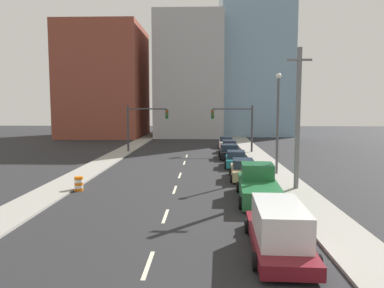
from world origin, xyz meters
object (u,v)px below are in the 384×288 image
Objects in this scene: sedan_tan at (243,170)px; sedan_red at (229,147)px; sedan_teal at (236,160)px; traffic_signal_right at (239,122)px; box_truck_maroon at (279,229)px; street_lamp at (278,116)px; sedan_white at (225,142)px; traffic_signal_left at (141,122)px; pickup_truck_green at (258,186)px; utility_pole_right_mid at (298,118)px; traffic_barrel at (79,184)px; sedan_black at (229,152)px.

sedan_tan is 1.07× the size of sedan_red.
traffic_signal_right is at bearing 86.20° from sedan_teal.
street_lamp is at bearing 81.68° from box_truck_maroon.
sedan_red is at bearing -85.33° from sedan_white.
traffic_signal_left is at bearing -174.82° from sedan_red.
traffic_signal_right reaches higher than sedan_tan.
sedan_teal is at bearing 94.58° from pickup_truck_green.
sedan_teal is at bearing 93.09° from sedan_tan.
box_truck_maroon is 1.30× the size of sedan_tan.
street_lamp is at bearing 92.81° from utility_pole_right_mid.
pickup_truck_green reaches higher than traffic_barrel.
utility_pole_right_mid is at bearing -79.72° from sedan_white.
street_lamp is 1.84× the size of sedan_red.
traffic_barrel is 0.20× the size of sedan_tan.
traffic_signal_right is at bearing 96.91° from street_lamp.
box_truck_maroon is 1.36× the size of sedan_white.
pickup_truck_green is (-0.90, -22.49, -2.89)m from traffic_signal_right.
box_truck_maroon is 14.48m from sedan_tan.
sedan_white is at bearing 92.73° from sedan_tan.
utility_pole_right_mid is 5.59m from pickup_truck_green.
traffic_signal_left is 1.24× the size of sedan_teal.
traffic_signal_left is 12.53m from sedan_white.
utility_pole_right_mid is 6.38m from sedan_tan.
sedan_tan is (-1.16, -16.16, -3.04)m from traffic_signal_right.
utility_pole_right_mid is 15.87m from sedan_black.
traffic_barrel is at bearing 173.84° from pickup_truck_green.
sedan_teal is at bearing -88.25° from sedan_red.
street_lamp is at bearing 74.89° from pickup_truck_green.
street_lamp is at bearing -46.73° from traffic_signal_left.
traffic_barrel is (-0.63, -20.62, -3.26)m from traffic_signal_left.
traffic_signal_right is 1.18× the size of sedan_tan.
sedan_red is at bearing 2.86° from traffic_signal_left.
sedan_black is at bearing 92.67° from box_truck_maroon.
street_lamp is 16.94m from box_truck_maroon.
traffic_signal_left is 32.53m from box_truck_maroon.
traffic_signal_left and traffic_signal_right have the same top height.
pickup_truck_green is (-2.65, -8.07, -3.92)m from street_lamp.
traffic_signal_right is 30.79m from box_truck_maroon.
utility_pole_right_mid is 5.44m from street_lamp.
street_lamp is (13.58, -14.42, 1.03)m from traffic_signal_left.
sedan_teal is (10.61, -10.37, -3.06)m from traffic_signal_left.
utility_pole_right_mid is 10.85m from sedan_teal.
sedan_tan is at bearing -56.56° from traffic_signal_left.
sedan_teal is at bearing 92.09° from box_truck_maroon.
box_truck_maroon is at bearing -106.91° from utility_pole_right_mid.
box_truck_maroon is at bearing -89.51° from pickup_truck_green.
sedan_tan is 1.08× the size of sedan_black.
sedan_red is at bearing 93.59° from pickup_truck_green.
traffic_signal_left reaches higher than sedan_white.
utility_pole_right_mid reaches higher than pickup_truck_green.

